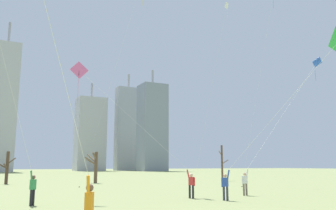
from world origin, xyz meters
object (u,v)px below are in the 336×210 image
at_px(kite_flyer_midfield_center_blue, 260,157).
at_px(bare_tree_left_of_center, 95,165).
at_px(kite_flyer_foreground_right_red, 17,123).
at_px(distant_kite_drifting_right_teal, 270,12).
at_px(distant_kite_drifting_left_white, 223,27).
at_px(kite_flyer_midfield_right_pink, 169,162).
at_px(bare_tree_center, 222,162).
at_px(bare_tree_far_right_edge, 7,167).
at_px(kite_flyer_midfield_left_orange, 70,132).
at_px(kite_flyer_far_back_green, 248,156).

bearing_deg(kite_flyer_midfield_center_blue, bare_tree_left_of_center, 107.93).
relative_size(kite_flyer_foreground_right_red, bare_tree_left_of_center, 5.27).
height_order(distant_kite_drifting_right_teal, distant_kite_drifting_left_white, distant_kite_drifting_left_white).
bearing_deg(distant_kite_drifting_left_white, kite_flyer_foreground_right_red, -146.85).
xyz_separation_m(kite_flyer_foreground_right_red, distant_kite_drifting_left_white, (24.51, 16.01, 15.63)).
distance_m(kite_flyer_midfield_right_pink, kite_flyer_foreground_right_red, 9.87).
bearing_deg(bare_tree_center, bare_tree_far_right_edge, 172.28).
height_order(kite_flyer_midfield_right_pink, bare_tree_far_right_edge, kite_flyer_midfield_right_pink).
bearing_deg(bare_tree_left_of_center, bare_tree_far_right_edge, 166.22).
height_order(kite_flyer_foreground_right_red, distant_kite_drifting_left_white, distant_kite_drifting_left_white).
relative_size(kite_flyer_midfield_left_orange, kite_flyer_far_back_green, 1.63).
distance_m(kite_flyer_midfield_right_pink, bare_tree_center, 28.04).
bearing_deg(bare_tree_center, kite_flyer_far_back_green, -122.07).
bearing_deg(kite_flyer_midfield_left_orange, kite_flyer_foreground_right_red, 94.58).
bearing_deg(kite_flyer_foreground_right_red, bare_tree_left_of_center, 66.47).
xyz_separation_m(kite_flyer_foreground_right_red, distant_kite_drifting_right_teal, (24.90, 7.73, 14.33)).
xyz_separation_m(kite_flyer_midfield_right_pink, kite_flyer_midfield_center_blue, (7.93, 0.18, 0.37)).
height_order(kite_flyer_far_back_green, bare_tree_left_of_center, kite_flyer_far_back_green).
relative_size(kite_flyer_midfield_right_pink, kite_flyer_midfield_center_blue, 0.69).
relative_size(distant_kite_drifting_right_teal, bare_tree_far_right_edge, 5.65).
relative_size(kite_flyer_midfield_right_pink, kite_flyer_far_back_green, 1.01).
bearing_deg(kite_flyer_far_back_green, bare_tree_center, 57.93).
relative_size(kite_flyer_midfield_right_pink, bare_tree_far_right_edge, 2.42).
bearing_deg(bare_tree_far_right_edge, bare_tree_left_of_center, -13.78).
bearing_deg(kite_flyer_midfield_center_blue, bare_tree_far_right_edge, 124.75).
distance_m(bare_tree_left_of_center, bare_tree_center, 18.07).
bearing_deg(kite_flyer_midfield_right_pink, distant_kite_drifting_right_teal, 21.57).
distance_m(kite_flyer_midfield_left_orange, bare_tree_far_right_edge, 36.22).
height_order(kite_flyer_far_back_green, bare_tree_center, kite_flyer_far_back_green).
distance_m(kite_flyer_far_back_green, distant_kite_drifting_left_white, 28.13).
height_order(kite_flyer_midfield_left_orange, bare_tree_left_of_center, kite_flyer_midfield_left_orange).
xyz_separation_m(distant_kite_drifting_right_teal, distant_kite_drifting_left_white, (-0.39, 8.28, 1.30)).
distance_m(distant_kite_drifting_right_teal, bare_tree_far_right_edge, 34.79).
xyz_separation_m(kite_flyer_far_back_green, bare_tree_left_of_center, (-2.21, 26.58, -0.56)).
distance_m(distant_kite_drifting_right_teal, distant_kite_drifting_left_white, 8.39).
distance_m(kite_flyer_foreground_right_red, bare_tree_left_of_center, 26.05).
bearing_deg(kite_flyer_midfield_right_pink, bare_tree_left_of_center, 87.88).
xyz_separation_m(kite_flyer_midfield_right_pink, kite_flyer_midfield_left_orange, (-8.75, -11.65, 0.63)).
bearing_deg(kite_flyer_foreground_right_red, bare_tree_far_right_edge, 88.76).
bearing_deg(bare_tree_left_of_center, kite_flyer_midfield_left_orange, -105.80).
distance_m(kite_flyer_midfield_right_pink, bare_tree_far_right_edge, 26.14).
height_order(kite_flyer_foreground_right_red, bare_tree_far_right_edge, kite_flyer_foreground_right_red).
bearing_deg(bare_tree_far_right_edge, kite_flyer_midfield_center_blue, -55.25).
height_order(distant_kite_drifting_left_white, bare_tree_center, distant_kite_drifting_left_white).
height_order(kite_flyer_midfield_left_orange, bare_tree_center, kite_flyer_midfield_left_orange).
relative_size(kite_flyer_far_back_green, distant_kite_drifting_right_teal, 0.42).
bearing_deg(kite_flyer_far_back_green, distant_kite_drifting_left_white, 57.58).
bearing_deg(bare_tree_far_right_edge, kite_flyer_midfield_right_pink, -69.90).
height_order(kite_flyer_far_back_green, distant_kite_drifting_left_white, distant_kite_drifting_left_white).
distance_m(kite_flyer_midfield_center_blue, distant_kite_drifting_left_white, 23.32).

